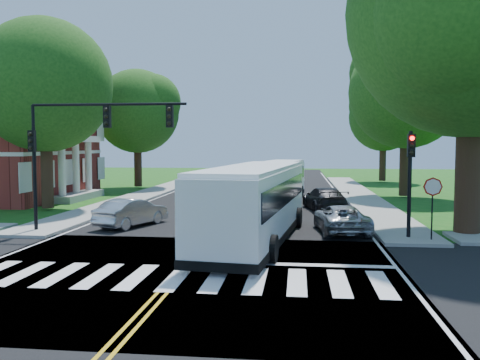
# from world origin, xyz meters

# --- Properties ---
(ground) EXTENTS (140.00, 140.00, 0.00)m
(ground) POSITION_xyz_m (0.00, 0.00, 0.00)
(ground) COLOR #144F13
(ground) RESTS_ON ground
(road) EXTENTS (14.00, 96.00, 0.01)m
(road) POSITION_xyz_m (0.00, 18.00, 0.01)
(road) COLOR black
(road) RESTS_ON ground
(cross_road) EXTENTS (60.00, 12.00, 0.01)m
(cross_road) POSITION_xyz_m (0.00, 0.00, 0.01)
(cross_road) COLOR black
(cross_road) RESTS_ON ground
(center_line) EXTENTS (0.36, 70.00, 0.01)m
(center_line) POSITION_xyz_m (0.00, 22.00, 0.01)
(center_line) COLOR gold
(center_line) RESTS_ON road
(edge_line_w) EXTENTS (0.12, 70.00, 0.01)m
(edge_line_w) POSITION_xyz_m (-6.80, 22.00, 0.01)
(edge_line_w) COLOR silver
(edge_line_w) RESTS_ON road
(edge_line_e) EXTENTS (0.12, 70.00, 0.01)m
(edge_line_e) POSITION_xyz_m (6.80, 22.00, 0.01)
(edge_line_e) COLOR silver
(edge_line_e) RESTS_ON road
(crosswalk) EXTENTS (12.60, 3.00, 0.01)m
(crosswalk) POSITION_xyz_m (0.00, -0.50, 0.02)
(crosswalk) COLOR silver
(crosswalk) RESTS_ON road
(stop_bar) EXTENTS (6.60, 0.40, 0.01)m
(stop_bar) POSITION_xyz_m (3.50, 1.60, 0.02)
(stop_bar) COLOR silver
(stop_bar) RESTS_ON road
(sidewalk_nw) EXTENTS (2.60, 40.00, 0.15)m
(sidewalk_nw) POSITION_xyz_m (-8.30, 25.00, 0.07)
(sidewalk_nw) COLOR gray
(sidewalk_nw) RESTS_ON ground
(sidewalk_ne) EXTENTS (2.60, 40.00, 0.15)m
(sidewalk_ne) POSITION_xyz_m (8.30, 25.00, 0.07)
(sidewalk_ne) COLOR gray
(sidewalk_ne) RESTS_ON ground
(tree_ne_big) EXTENTS (10.80, 10.80, 14.91)m
(tree_ne_big) POSITION_xyz_m (11.00, 8.00, 9.62)
(tree_ne_big) COLOR #342314
(tree_ne_big) RESTS_ON ground
(tree_west_near) EXTENTS (8.00, 8.00, 11.40)m
(tree_west_near) POSITION_xyz_m (-11.50, 14.00, 7.53)
(tree_west_near) COLOR #342314
(tree_west_near) RESTS_ON ground
(tree_west_far) EXTENTS (7.60, 7.60, 10.67)m
(tree_west_far) POSITION_xyz_m (-11.00, 30.00, 7.00)
(tree_west_far) COLOR #342314
(tree_west_far) RESTS_ON ground
(tree_east_mid) EXTENTS (8.40, 8.40, 11.93)m
(tree_east_mid) POSITION_xyz_m (11.50, 24.00, 7.86)
(tree_east_mid) COLOR #342314
(tree_east_mid) RESTS_ON ground
(tree_east_far) EXTENTS (7.20, 7.20, 10.34)m
(tree_east_far) POSITION_xyz_m (12.50, 40.00, 6.86)
(tree_east_far) COLOR #342314
(tree_east_far) RESTS_ON ground
(signal_nw) EXTENTS (7.15, 0.46, 5.66)m
(signal_nw) POSITION_xyz_m (-5.86, 6.43, 4.38)
(signal_nw) COLOR black
(signal_nw) RESTS_ON ground
(signal_ne) EXTENTS (0.30, 0.46, 4.40)m
(signal_ne) POSITION_xyz_m (8.20, 6.44, 2.96)
(signal_ne) COLOR black
(signal_ne) RESTS_ON ground
(stop_sign) EXTENTS (0.76, 0.08, 2.53)m
(stop_sign) POSITION_xyz_m (9.00, 5.98, 2.03)
(stop_sign) COLOR black
(stop_sign) RESTS_ON ground
(bus_lead) EXTENTS (3.95, 12.23, 3.11)m
(bus_lead) POSITION_xyz_m (1.87, 5.53, 1.65)
(bus_lead) COLOR white
(bus_lead) RESTS_ON road
(bus_follow) EXTENTS (4.09, 11.02, 2.79)m
(bus_follow) POSITION_xyz_m (2.08, 20.32, 1.48)
(bus_follow) COLOR white
(bus_follow) RESTS_ON road
(hatchback) EXTENTS (2.80, 4.37, 1.36)m
(hatchback) POSITION_xyz_m (-4.46, 8.71, 0.69)
(hatchback) COLOR silver
(hatchback) RESTS_ON road
(suv) EXTENTS (2.52, 4.68, 1.25)m
(suv) POSITION_xyz_m (5.56, 8.07, 0.64)
(suv) COLOR #B5B7BC
(suv) RESTS_ON road
(dark_sedan) EXTENTS (2.82, 5.09, 1.39)m
(dark_sedan) POSITION_xyz_m (5.20, 15.88, 0.71)
(dark_sedan) COLOR black
(dark_sedan) RESTS_ON road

